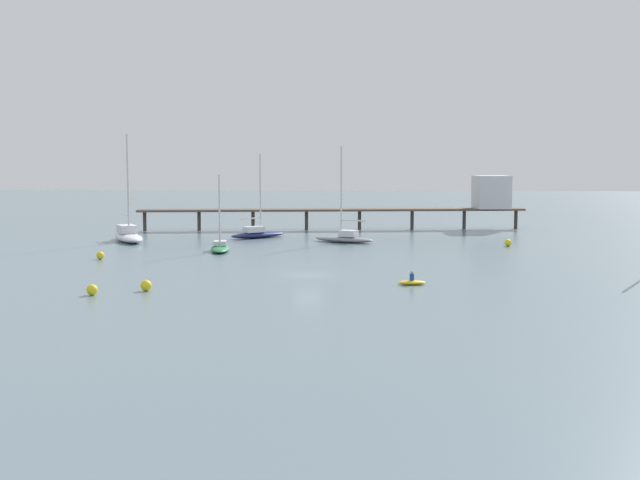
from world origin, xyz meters
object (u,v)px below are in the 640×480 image
(dinghy_yellow, at_px, (412,282))
(mooring_buoy_far, at_px, (146,285))
(mooring_buoy_mid, at_px, (508,243))
(mooring_buoy_inner, at_px, (92,290))
(pier, at_px, (440,198))
(sailboat_green, at_px, (220,246))
(mooring_buoy_near, at_px, (100,255))
(sailboat_gray, at_px, (345,237))
(sailboat_navy, at_px, (257,233))
(sailboat_white, at_px, (128,235))

(dinghy_yellow, bearing_deg, mooring_buoy_far, -167.77)
(mooring_buoy_mid, bearing_deg, mooring_buoy_inner, -135.52)
(pier, bearing_deg, sailboat_green, -131.77)
(mooring_buoy_mid, height_order, mooring_buoy_near, mooring_buoy_mid)
(mooring_buoy_inner, relative_size, mooring_buoy_mid, 0.98)
(sailboat_green, bearing_deg, pier, 48.23)
(sailboat_green, distance_m, sailboat_gray, 17.07)
(sailboat_navy, bearing_deg, sailboat_green, -97.34)
(sailboat_navy, relative_size, mooring_buoy_mid, 12.97)
(sailboat_gray, xyz_separation_m, dinghy_yellow, (6.53, -33.00, -0.47))
(sailboat_navy, height_order, mooring_buoy_inner, sailboat_navy)
(sailboat_navy, relative_size, sailboat_gray, 0.92)
(mooring_buoy_near, bearing_deg, sailboat_navy, 61.32)
(dinghy_yellow, bearing_deg, pier, 82.67)
(pier, bearing_deg, mooring_buoy_near, -134.67)
(sailboat_gray, bearing_deg, pier, 55.96)
(sailboat_navy, distance_m, mooring_buoy_far, 42.52)
(sailboat_green, relative_size, mooring_buoy_inner, 10.32)
(mooring_buoy_near, distance_m, mooring_buoy_far, 21.65)
(sailboat_navy, relative_size, mooring_buoy_near, 13.67)
(mooring_buoy_inner, xyz_separation_m, mooring_buoy_far, (3.48, 2.14, 0.02))
(mooring_buoy_mid, height_order, mooring_buoy_far, mooring_buoy_far)
(sailboat_white, bearing_deg, mooring_buoy_far, -70.71)
(sailboat_navy, height_order, sailboat_gray, sailboat_gray)
(sailboat_navy, height_order, mooring_buoy_near, sailboat_navy)
(dinghy_yellow, relative_size, mooring_buoy_inner, 2.87)
(sailboat_navy, distance_m, mooring_buoy_inner, 44.99)
(dinghy_yellow, height_order, mooring_buoy_near, dinghy_yellow)
(pier, bearing_deg, dinghy_yellow, -97.33)
(sailboat_white, height_order, dinghy_yellow, sailboat_white)
(sailboat_gray, bearing_deg, mooring_buoy_far, -110.64)
(sailboat_green, height_order, sailboat_gray, sailboat_gray)
(dinghy_yellow, height_order, mooring_buoy_mid, dinghy_yellow)
(mooring_buoy_inner, bearing_deg, mooring_buoy_near, 107.71)
(sailboat_gray, relative_size, dinghy_yellow, 4.99)
(dinghy_yellow, xyz_separation_m, mooring_buoy_mid, (12.82, 29.66, 0.20))
(sailboat_gray, bearing_deg, sailboat_green, -142.57)
(sailboat_white, bearing_deg, sailboat_gray, 1.23)
(sailboat_white, distance_m, mooring_buoy_inner, 40.17)
(sailboat_green, relative_size, dinghy_yellow, 3.59)
(sailboat_green, height_order, mooring_buoy_inner, sailboat_green)
(mooring_buoy_mid, bearing_deg, sailboat_gray, 170.21)
(sailboat_green, bearing_deg, mooring_buoy_inner, -97.87)
(pier, distance_m, sailboat_navy, 29.19)
(sailboat_green, distance_m, mooring_buoy_mid, 33.65)
(dinghy_yellow, xyz_separation_m, mooring_buoy_far, (-20.65, -4.48, 0.21))
(mooring_buoy_near, bearing_deg, sailboat_gray, 37.07)
(mooring_buoy_near, bearing_deg, mooring_buoy_far, -61.72)
(pier, xyz_separation_m, sailboat_gray, (-13.31, -19.71, -3.88))
(sailboat_green, distance_m, mooring_buoy_far, 27.10)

